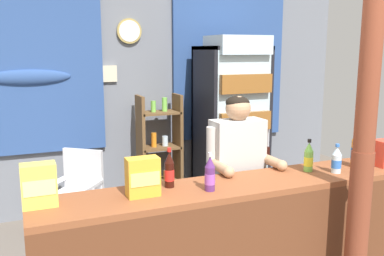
{
  "coord_description": "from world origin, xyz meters",
  "views": [
    {
      "loc": [
        -1.27,
        -1.9,
        1.82
      ],
      "look_at": [
        -0.05,
        1.02,
        1.23
      ],
      "focal_mm": 39.5,
      "sensor_mm": 36.0,
      "label": 1
    }
  ],
  "objects": [
    {
      "name": "soda_bottle_water",
      "position": [
        0.81,
        0.4,
        1.04
      ],
      "size": [
        0.07,
        0.07,
        0.21
      ],
      "color": "silver",
      "rests_on": "stall_counter"
    },
    {
      "name": "soda_bottle_lime_soda",
      "position": [
        0.65,
        0.51,
        1.05
      ],
      "size": [
        0.07,
        0.07,
        0.24
      ],
      "color": "#75C64C",
      "rests_on": "stall_counter"
    },
    {
      "name": "bottle_shelf_rack",
      "position": [
        0.18,
        2.54,
        0.69
      ],
      "size": [
        0.48,
        0.28,
        1.32
      ],
      "color": "brown",
      "rests_on": "ground"
    },
    {
      "name": "snack_box_choco_powder",
      "position": [
        -0.6,
        0.46,
        1.07
      ],
      "size": [
        0.2,
        0.11,
        0.24
      ],
      "color": "gold",
      "rests_on": "stall_counter"
    },
    {
      "name": "soda_bottle_grape_soda",
      "position": [
        -0.19,
        0.39,
        1.05
      ],
      "size": [
        0.07,
        0.07,
        0.25
      ],
      "color": "#56286B",
      "rests_on": "stall_counter"
    },
    {
      "name": "soda_bottle_cola",
      "position": [
        -0.4,
        0.55,
        1.06
      ],
      "size": [
        0.06,
        0.06,
        0.26
      ],
      "color": "black",
      "rests_on": "stall_counter"
    },
    {
      "name": "soda_bottle_orange_soda",
      "position": [
        1.06,
        0.46,
        1.09
      ],
      "size": [
        0.1,
        0.1,
        0.33
      ],
      "color": "orange",
      "rests_on": "stall_counter"
    },
    {
      "name": "back_wall_curtained",
      "position": [
        -0.0,
        2.84,
        1.31
      ],
      "size": [
        5.34,
        0.22,
        2.52
      ],
      "color": "slate",
      "rests_on": "ground"
    },
    {
      "name": "drink_fridge",
      "position": [
        0.97,
        2.27,
        1.07
      ],
      "size": [
        0.72,
        0.67,
        1.97
      ],
      "color": "black",
      "rests_on": "ground"
    },
    {
      "name": "timber_post",
      "position": [
        0.7,
        0.05,
        1.14
      ],
      "size": [
        0.16,
        0.14,
        2.39
      ],
      "color": "brown",
      "rests_on": "ground"
    },
    {
      "name": "shopkeeper",
      "position": [
        0.26,
        0.85,
        0.93
      ],
      "size": [
        0.52,
        0.42,
        1.48
      ],
      "color": "#28282D",
      "rests_on": "ground"
    },
    {
      "name": "plastic_lawn_chair",
      "position": [
        -0.79,
        2.12,
        0.49
      ],
      "size": [
        0.62,
        0.62,
        0.86
      ],
      "color": "silver",
      "rests_on": "ground"
    },
    {
      "name": "stall_counter",
      "position": [
        0.05,
        0.36,
        0.57
      ],
      "size": [
        2.68,
        0.47,
        0.95
      ],
      "color": "brown",
      "rests_on": "ground"
    },
    {
      "name": "snack_box_instant_noodle",
      "position": [
        -1.19,
        0.52,
        1.07
      ],
      "size": [
        0.19,
        0.12,
        0.25
      ],
      "color": "#EAD14C",
      "rests_on": "stall_counter"
    }
  ]
}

